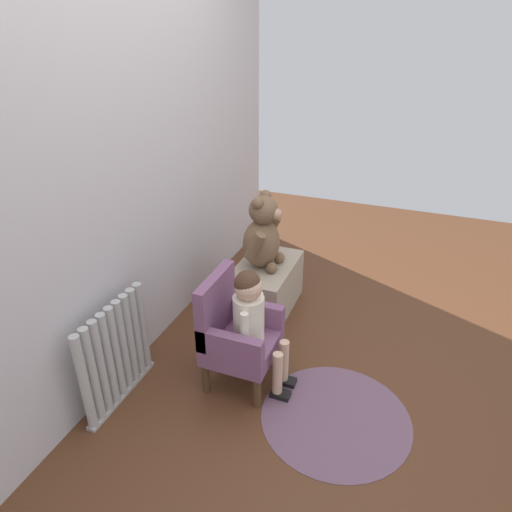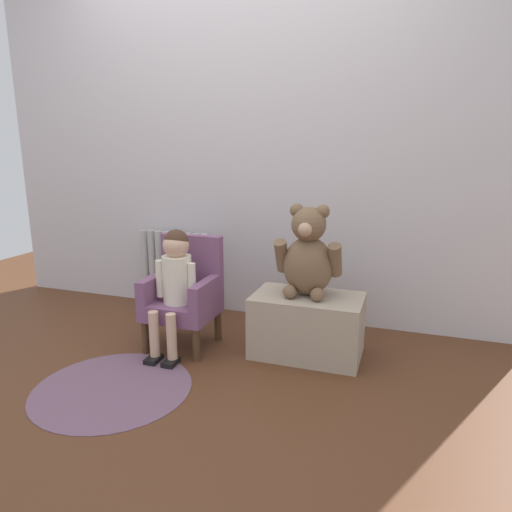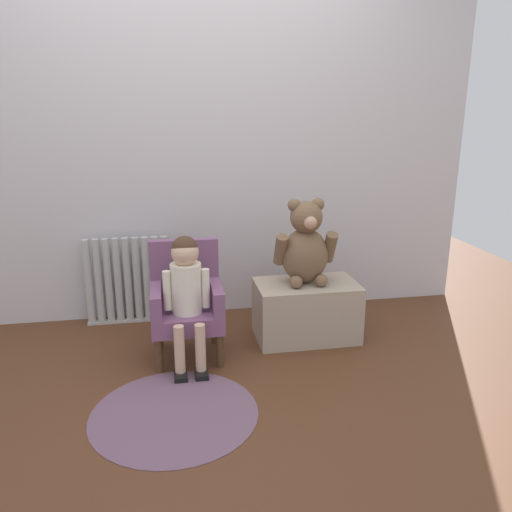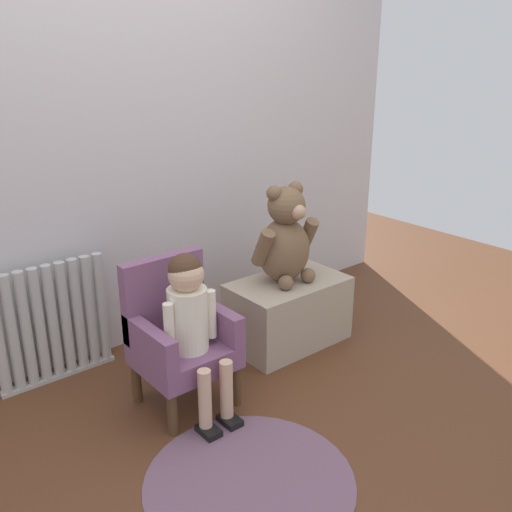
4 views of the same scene
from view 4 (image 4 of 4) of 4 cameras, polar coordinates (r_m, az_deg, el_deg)
The scene contains 8 objects.
ground_plane at distance 2.43m, azimuth 2.17°, elevation -18.45°, with size 6.00×6.00×0.00m, color #54301B.
back_wall at distance 2.91m, azimuth -13.67°, elevation 13.37°, with size 3.80×0.05×2.40m, color silver.
radiator at distance 2.87m, azimuth -19.64°, elevation -6.37°, with size 0.56×0.05×0.58m.
child_armchair at distance 2.56m, azimuth -7.75°, elevation -7.80°, with size 0.40×0.37×0.66m.
child_figure at distance 2.41m, azimuth -6.54°, elevation -5.65°, with size 0.25×0.35×0.73m.
low_bench at distance 3.08m, azimuth 3.21°, elevation -5.59°, with size 0.62×0.38×0.36m, color tan.
large_teddy_bear at distance 2.94m, azimuth 2.92°, elevation 1.68°, with size 0.38×0.27×0.52m.
floor_rug at distance 2.28m, azimuth -0.65°, elevation -21.52°, with size 0.79×0.79×0.01m, color #6D4E62.
Camera 4 is at (-1.28, -1.41, 1.51)m, focal length 40.00 mm.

